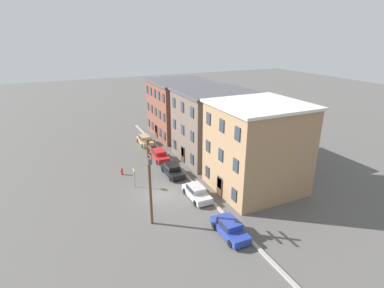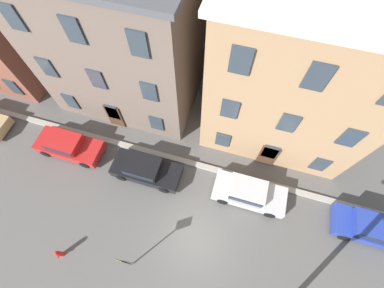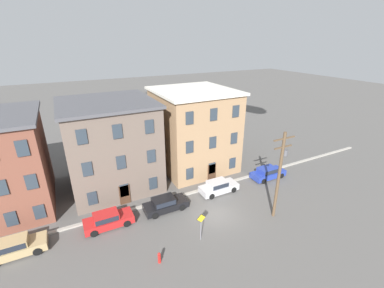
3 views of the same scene
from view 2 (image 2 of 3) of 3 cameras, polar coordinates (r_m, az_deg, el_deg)
name	(u,v)px [view 2 (image 2 of 3)]	position (r m, az deg, el deg)	size (l,w,h in m)	color
ground_plane	(196,239)	(16.07, 0.94, -20.27)	(200.00, 200.00, 0.00)	#565451
kerb_strip	(215,169)	(17.13, 5.10, -5.66)	(56.00, 0.36, 0.16)	#9E998E
apartment_midblock	(130,21)	(18.54, -13.64, 25.04)	(9.89, 10.14, 10.00)	#66564C
apartment_far	(299,54)	(16.83, 22.66, 17.99)	(9.49, 9.97, 10.34)	#9E7A56
car_red	(68,145)	(18.97, -25.91, -0.17)	(4.40, 1.92, 1.43)	#B21E1E
car_black	(145,169)	(16.63, -10.34, -5.43)	(4.40, 1.92, 1.43)	black
car_silver	(248,192)	(16.23, 12.44, -10.40)	(4.40, 1.92, 1.43)	#B7B7BC
car_blue	(373,228)	(18.54, 35.24, -15.02)	(4.40, 1.92, 1.43)	#233899
caution_sign	(126,262)	(14.58, -14.43, -24.08)	(0.85, 0.08, 2.70)	slate
fire_hydrant	(59,254)	(17.18, -27.39, -20.82)	(0.24, 0.34, 0.96)	red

